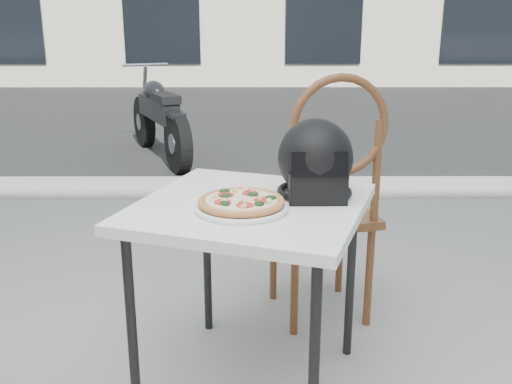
{
  "coord_description": "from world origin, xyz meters",
  "views": [
    {
      "loc": [
        0.24,
        -1.47,
        1.36
      ],
      "look_at": [
        0.24,
        0.43,
        0.79
      ],
      "focal_mm": 40.0,
      "sensor_mm": 36.0,
      "label": 1
    }
  ],
  "objects_px": {
    "pizza": "(241,201)",
    "motorcycle": "(159,119)",
    "plate": "(241,207)",
    "cafe_chair_main": "(328,189)",
    "helmet": "(315,163)",
    "cafe_table_main": "(251,220)"
  },
  "relations": [
    {
      "from": "cafe_table_main",
      "to": "cafe_chair_main",
      "type": "relative_size",
      "value": 0.85
    },
    {
      "from": "cafe_table_main",
      "to": "cafe_chair_main",
      "type": "xyz_separation_m",
      "value": [
        0.34,
        0.49,
        -0.03
      ]
    },
    {
      "from": "plate",
      "to": "helmet",
      "type": "bearing_deg",
      "value": 32.21
    },
    {
      "from": "plate",
      "to": "motorcycle",
      "type": "distance_m",
      "value": 4.04
    },
    {
      "from": "cafe_table_main",
      "to": "plate",
      "type": "distance_m",
      "value": 0.12
    },
    {
      "from": "pizza",
      "to": "motorcycle",
      "type": "relative_size",
      "value": 0.21
    },
    {
      "from": "pizza",
      "to": "motorcycle",
      "type": "distance_m",
      "value": 4.04
    },
    {
      "from": "pizza",
      "to": "helmet",
      "type": "height_order",
      "value": "helmet"
    },
    {
      "from": "plate",
      "to": "helmet",
      "type": "relative_size",
      "value": 1.14
    },
    {
      "from": "motorcycle",
      "to": "helmet",
      "type": "bearing_deg",
      "value": -96.3
    },
    {
      "from": "motorcycle",
      "to": "cafe_chair_main",
      "type": "bearing_deg",
      "value": -92.69
    },
    {
      "from": "plate",
      "to": "cafe_chair_main",
      "type": "xyz_separation_m",
      "value": [
        0.37,
        0.58,
        -0.1
      ]
    },
    {
      "from": "pizza",
      "to": "plate",
      "type": "bearing_deg",
      "value": -126.04
    },
    {
      "from": "plate",
      "to": "pizza",
      "type": "relative_size",
      "value": 0.89
    },
    {
      "from": "plate",
      "to": "helmet",
      "type": "distance_m",
      "value": 0.34
    },
    {
      "from": "plate",
      "to": "cafe_chair_main",
      "type": "height_order",
      "value": "cafe_chair_main"
    },
    {
      "from": "cafe_table_main",
      "to": "motorcycle",
      "type": "distance_m",
      "value": 3.96
    },
    {
      "from": "pizza",
      "to": "helmet",
      "type": "relative_size",
      "value": 1.28
    },
    {
      "from": "plate",
      "to": "pizza",
      "type": "xyz_separation_m",
      "value": [
        0.0,
        0.0,
        0.02
      ]
    },
    {
      "from": "helmet",
      "to": "cafe_chair_main",
      "type": "height_order",
      "value": "cafe_chair_main"
    },
    {
      "from": "plate",
      "to": "cafe_chair_main",
      "type": "bearing_deg",
      "value": 57.2
    },
    {
      "from": "motorcycle",
      "to": "pizza",
      "type": "bearing_deg",
      "value": -100.65
    }
  ]
}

